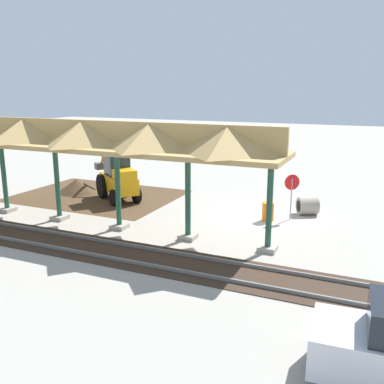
# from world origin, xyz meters

# --- Properties ---
(ground_plane) EXTENTS (120.00, 120.00, 0.00)m
(ground_plane) POSITION_xyz_m (0.00, 0.00, 0.00)
(ground_plane) COLOR #9E998E
(dirt_work_zone) EXTENTS (9.42, 7.00, 0.01)m
(dirt_work_zone) POSITION_xyz_m (9.88, -0.92, 0.00)
(dirt_work_zone) COLOR #4C3823
(dirt_work_zone) RESTS_ON ground
(platform_canopy) EXTENTS (21.98, 3.20, 4.90)m
(platform_canopy) POSITION_xyz_m (8.72, 3.77, 4.17)
(platform_canopy) COLOR #9E998E
(platform_canopy) RESTS_ON ground
(rail_tracks) EXTENTS (60.00, 2.58, 0.15)m
(rail_tracks) POSITION_xyz_m (0.00, 6.37, 0.03)
(rail_tracks) COLOR slate
(rail_tracks) RESTS_ON ground
(stop_sign) EXTENTS (0.64, 0.46, 2.24)m
(stop_sign) POSITION_xyz_m (-1.64, -0.82, 1.61)
(stop_sign) COLOR gray
(stop_sign) RESTS_ON ground
(backhoe) EXTENTS (4.75, 4.06, 2.82)m
(backhoe) POSITION_xyz_m (8.29, -0.75, 1.27)
(backhoe) COLOR orange
(backhoe) RESTS_ON ground
(dirt_mound) EXTENTS (4.92, 4.92, 1.68)m
(dirt_mound) POSITION_xyz_m (11.59, -1.17, 0.00)
(dirt_mound) COLOR #4C3823
(dirt_mound) RESTS_ON ground
(concrete_pipe) EXTENTS (1.27, 1.25, 0.90)m
(concrete_pipe) POSITION_xyz_m (-2.27, -2.01, 0.45)
(concrete_pipe) COLOR #9E9384
(concrete_pipe) RESTS_ON ground
(traffic_barrel) EXTENTS (0.56, 0.56, 0.90)m
(traffic_barrel) POSITION_xyz_m (-0.68, -0.18, 0.45)
(traffic_barrel) COLOR orange
(traffic_barrel) RESTS_ON ground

